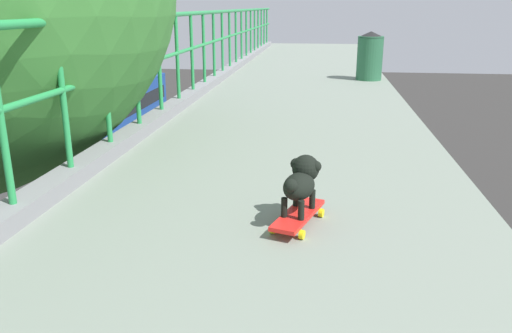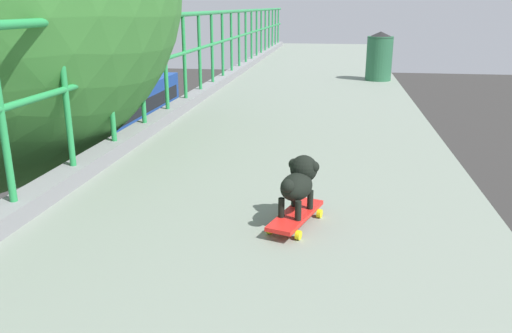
# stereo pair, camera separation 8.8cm
# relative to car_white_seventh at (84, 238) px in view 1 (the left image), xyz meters

# --- Properties ---
(car_white_seventh) EXTENTS (1.81, 4.10, 1.32)m
(car_white_seventh) POSITION_rel_car_white_seventh_xyz_m (0.00, 0.00, 0.00)
(car_white_seventh) COLOR silver
(car_white_seventh) RESTS_ON ground
(city_bus) EXTENTS (2.64, 10.04, 3.34)m
(city_bus) POSITION_rel_car_white_seventh_xyz_m (-3.68, 11.61, 1.26)
(city_bus) COLOR #1D4396
(city_bus) RESTS_ON ground
(toy_skateboard) EXTENTS (0.30, 0.55, 0.08)m
(toy_skateboard) POSITION_rel_car_white_seventh_xyz_m (6.66, -10.27, 5.34)
(toy_skateboard) COLOR red
(toy_skateboard) RESTS_ON overpass_deck
(small_dog) EXTENTS (0.24, 0.38, 0.32)m
(small_dog) POSITION_rel_car_white_seventh_xyz_m (6.68, -10.23, 5.54)
(small_dog) COLOR black
(small_dog) RESTS_ON toy_skateboard
(litter_bin) EXTENTS (0.44, 0.44, 0.81)m
(litter_bin) POSITION_rel_car_white_seventh_xyz_m (7.55, -3.98, 5.69)
(litter_bin) COLOR #2A6341
(litter_bin) RESTS_ON overpass_deck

